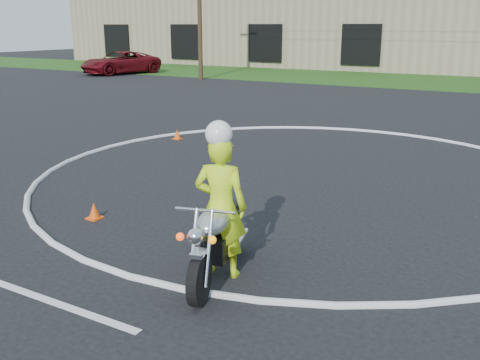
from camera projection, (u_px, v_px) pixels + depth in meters
The scene contains 7 objects.
ground at pixel (240, 214), 9.79m from camera, with size 120.00×120.00×0.00m, color black.
grass_strip at pixel (463, 83), 32.28m from camera, with size 120.00×10.00×0.02m, color #1E4714.
course_markings at pixel (415, 174), 12.38m from camera, with size 19.05×19.05×0.12m.
primary_motorcycle at pixel (216, 239), 7.14m from camera, with size 0.88×2.16×1.16m.
rider_primary_grp at pixel (221, 203), 7.13m from camera, with size 0.81×0.65×2.16m.
pickup_grp at pixel (120, 63), 38.49m from camera, with size 4.22×6.26×1.59m.
warehouse at pixel (286, 17), 50.58m from camera, with size 41.00×17.00×8.30m.
Camera 1 is at (4.61, -8.01, 3.31)m, focal length 40.00 mm.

